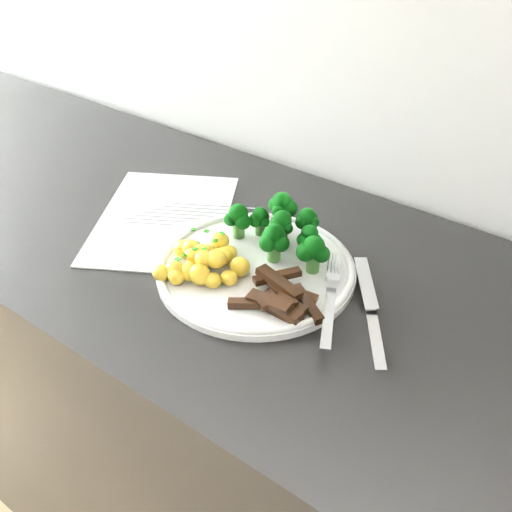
% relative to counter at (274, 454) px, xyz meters
% --- Properties ---
extents(counter, '(2.29, 0.57, 0.86)m').
position_rel_counter_xyz_m(counter, '(0.00, 0.00, 0.00)').
color(counter, black).
rests_on(counter, ground).
extents(recipe_paper, '(0.33, 0.37, 0.00)m').
position_rel_counter_xyz_m(recipe_paper, '(-0.25, 0.01, 0.43)').
color(recipe_paper, white).
rests_on(recipe_paper, counter).
extents(plate, '(0.29, 0.29, 0.02)m').
position_rel_counter_xyz_m(plate, '(-0.03, -0.01, 0.44)').
color(plate, white).
rests_on(plate, counter).
extents(broccoli, '(0.18, 0.12, 0.07)m').
position_rel_counter_xyz_m(broccoli, '(-0.03, 0.05, 0.48)').
color(broccoli, '#306023').
rests_on(broccoli, plate).
extents(potatoes, '(0.13, 0.14, 0.04)m').
position_rel_counter_xyz_m(potatoes, '(-0.09, -0.06, 0.46)').
color(potatoes, yellow).
rests_on(potatoes, plate).
extents(beef_strips, '(0.13, 0.12, 0.03)m').
position_rel_counter_xyz_m(beef_strips, '(0.04, -0.06, 0.45)').
color(beef_strips, black).
rests_on(beef_strips, plate).
extents(fork, '(0.11, 0.19, 0.02)m').
position_rel_counter_xyz_m(fork, '(0.10, -0.03, 0.45)').
color(fork, silver).
rests_on(fork, plate).
extents(knife, '(0.14, 0.19, 0.02)m').
position_rel_counter_xyz_m(knife, '(0.16, -0.02, 0.44)').
color(knife, silver).
rests_on(knife, plate).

